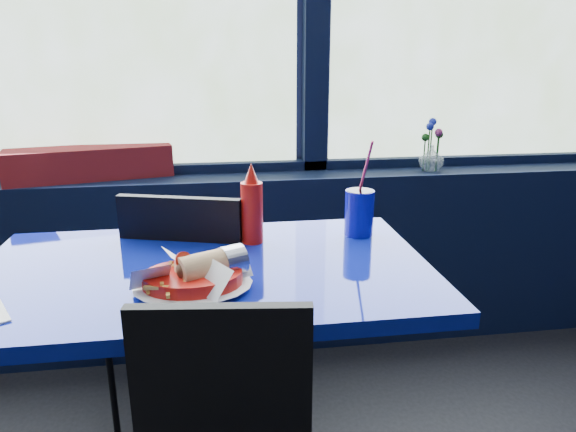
# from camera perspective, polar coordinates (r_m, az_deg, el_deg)

# --- Properties ---
(window_sill) EXTENTS (5.00, 0.26, 0.80)m
(window_sill) POSITION_cam_1_polar(r_m,az_deg,el_deg) (2.36, -15.92, -5.45)
(window_sill) COLOR black
(window_sill) RESTS_ON ground
(near_table) EXTENTS (1.20, 0.70, 0.75)m
(near_table) POSITION_cam_1_polar(r_m,az_deg,el_deg) (1.47, -8.83, -12.05)
(near_table) COLOR black
(near_table) RESTS_ON ground
(chair_near_back) EXTENTS (0.50, 0.50, 0.89)m
(chair_near_back) POSITION_cam_1_polar(r_m,az_deg,el_deg) (1.80, -12.22, -8.72)
(chair_near_back) COLOR black
(chair_near_back) RESTS_ON ground
(planter_box) EXTENTS (0.67, 0.30, 0.13)m
(planter_box) POSITION_cam_1_polar(r_m,az_deg,el_deg) (2.28, -21.10, 5.54)
(planter_box) COLOR maroon
(planter_box) RESTS_ON window_sill
(flower_vase) EXTENTS (0.11, 0.12, 0.23)m
(flower_vase) POSITION_cam_1_polar(r_m,az_deg,el_deg) (2.35, 15.66, 6.52)
(flower_vase) COLOR silver
(flower_vase) RESTS_ON window_sill
(food_basket) EXTENTS (0.26, 0.24, 0.09)m
(food_basket) POSITION_cam_1_polar(r_m,az_deg,el_deg) (1.25, -10.29, -6.64)
(food_basket) COLOR red
(food_basket) RESTS_ON near_table
(ketchup_bottle) EXTENTS (0.06, 0.06, 0.24)m
(ketchup_bottle) POSITION_cam_1_polar(r_m,az_deg,el_deg) (1.52, -4.02, 0.92)
(ketchup_bottle) COLOR red
(ketchup_bottle) RESTS_ON near_table
(soda_cup) EXTENTS (0.09, 0.09, 0.30)m
(soda_cup) POSITION_cam_1_polar(r_m,az_deg,el_deg) (1.61, 7.92, 0.49)
(soda_cup) COLOR #0D0F99
(soda_cup) RESTS_ON near_table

